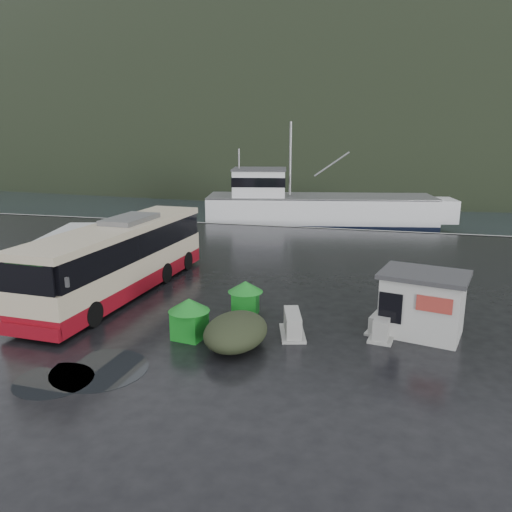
% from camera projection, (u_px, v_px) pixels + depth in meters
% --- Properties ---
extents(ground, '(160.00, 160.00, 0.00)m').
position_uv_depth(ground, '(184.00, 309.00, 21.35)').
color(ground, black).
rests_on(ground, ground).
extents(harbor_water, '(300.00, 180.00, 0.02)m').
position_uv_depth(harbor_water, '(349.00, 162.00, 124.97)').
color(harbor_water, black).
rests_on(harbor_water, ground).
extents(quay_edge, '(160.00, 0.60, 1.50)m').
position_uv_depth(quay_edge, '(277.00, 226.00, 40.19)').
color(quay_edge, '#999993').
rests_on(quay_edge, ground).
extents(headland, '(780.00, 540.00, 570.00)m').
position_uv_depth(headland, '(386.00, 147.00, 254.53)').
color(headland, black).
rests_on(headland, ground).
extents(coach_bus, '(3.76, 12.52, 3.50)m').
position_uv_depth(coach_bus, '(123.00, 292.00, 23.60)').
color(coach_bus, '#C5B595').
rests_on(coach_bus, ground).
extents(white_van, '(3.74, 6.82, 2.71)m').
position_uv_depth(white_van, '(74.00, 287.00, 24.46)').
color(white_van, silver).
rests_on(white_van, ground).
extents(waste_bin_left, '(1.25, 1.25, 1.53)m').
position_uv_depth(waste_bin_left, '(190.00, 338.00, 18.42)').
color(waste_bin_left, '#157B1F').
rests_on(waste_bin_left, ground).
extents(waste_bin_right, '(1.13, 1.13, 1.46)m').
position_uv_depth(waste_bin_right, '(246.00, 315.00, 20.74)').
color(waste_bin_right, '#157B1F').
rests_on(waste_bin_right, ground).
extents(dome_tent, '(2.37, 3.15, 1.17)m').
position_uv_depth(dome_tent, '(236.00, 347.00, 17.62)').
color(dome_tent, '#272E1C').
rests_on(dome_tent, ground).
extents(ticket_kiosk, '(3.55, 3.01, 2.40)m').
position_uv_depth(ticket_kiosk, '(420.00, 334.00, 18.78)').
color(ticket_kiosk, '#B9B9B4').
rests_on(ticket_kiosk, ground).
extents(jersey_barrier_a, '(1.29, 1.92, 0.88)m').
position_uv_depth(jersey_barrier_a, '(292.00, 335.00, 18.68)').
color(jersey_barrier_a, '#999993').
rests_on(jersey_barrier_a, ground).
extents(jersey_barrier_b, '(1.10, 1.80, 0.85)m').
position_uv_depth(jersey_barrier_b, '(382.00, 337.00, 18.51)').
color(jersey_barrier_b, '#999993').
rests_on(jersey_barrier_b, ground).
extents(jersey_barrier_c, '(1.08, 1.57, 0.71)m').
position_uv_depth(jersey_barrier_c, '(379.00, 331.00, 19.04)').
color(jersey_barrier_c, '#999993').
rests_on(jersey_barrier_c, ground).
extents(fishing_trawler, '(24.49, 9.61, 9.57)m').
position_uv_depth(fishing_trawler, '(320.00, 215.00, 45.48)').
color(fishing_trawler, silver).
rests_on(fishing_trawler, ground).
extents(puddles, '(3.73, 3.72, 0.01)m').
position_uv_depth(puddles, '(83.00, 373.00, 15.70)').
color(puddles, black).
rests_on(puddles, ground).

